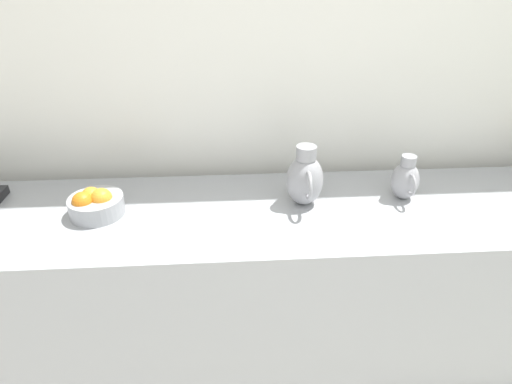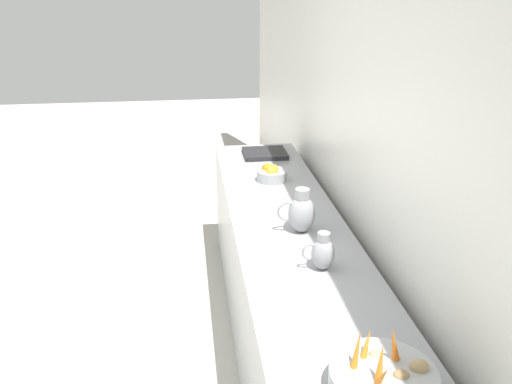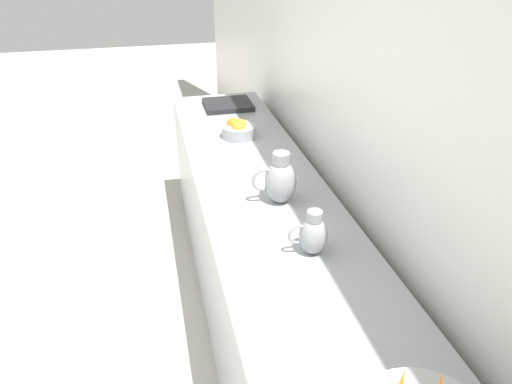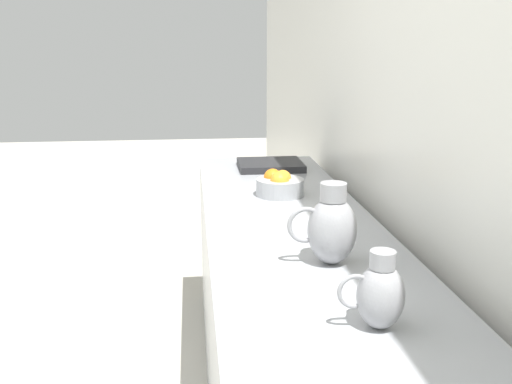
{
  "view_description": "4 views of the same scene",
  "coord_description": "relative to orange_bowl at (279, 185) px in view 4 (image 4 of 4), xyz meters",
  "views": [
    {
      "loc": [
        -0.02,
        -0.4,
        1.8
      ],
      "look_at": [
        -1.38,
        -0.32,
        1.05
      ],
      "focal_mm": 30.54,
      "sensor_mm": 36.0,
      "label": 1
    },
    {
      "loc": [
        -0.96,
        2.55,
        2.2
      ],
      "look_at": [
        -1.34,
        -0.32,
        1.05
      ],
      "focal_mm": 37.73,
      "sensor_mm": 36.0,
      "label": 2
    },
    {
      "loc": [
        -1.0,
        1.77,
        2.03
      ],
      "look_at": [
        -1.42,
        -0.01,
        1.01
      ],
      "focal_mm": 33.23,
      "sensor_mm": 36.0,
      "label": 3
    },
    {
      "loc": [
        -1.14,
        1.54,
        1.55
      ],
      "look_at": [
        -1.36,
        -0.41,
        1.04
      ],
      "focal_mm": 40.92,
      "sensor_mm": 36.0,
      "label": 4
    }
  ],
  "objects": [
    {
      "name": "prep_counter",
      "position": [
        0.01,
        0.7,
        -0.49
      ],
      "size": [
        0.65,
        3.18,
        0.89
      ],
      "primitive_type": "cube",
      "color": "#9EA0A5",
      "rests_on": "ground_plane"
    },
    {
      "name": "orange_bowl",
      "position": [
        0.0,
        0.0,
        0.0
      ],
      "size": [
        0.21,
        0.21,
        0.11
      ],
      "color": "#9EA0A5",
      "rests_on": "prep_counter"
    },
    {
      "name": "metal_pitcher_tall",
      "position": [
        -0.03,
        0.83,
        0.07
      ],
      "size": [
        0.21,
        0.15,
        0.25
      ],
      "color": "#939399",
      "rests_on": "prep_counter"
    },
    {
      "name": "metal_pitcher_short",
      "position": [
        -0.05,
        1.25,
        0.04
      ],
      "size": [
        0.16,
        0.11,
        0.19
      ],
      "color": "#939399",
      "rests_on": "prep_counter"
    },
    {
      "name": "counter_sink_basin",
      "position": [
        -0.04,
        -0.57,
        -0.03
      ],
      "size": [
        0.34,
        0.3,
        0.04
      ],
      "primitive_type": "cube",
      "color": "#232326",
      "rests_on": "prep_counter"
    }
  ]
}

